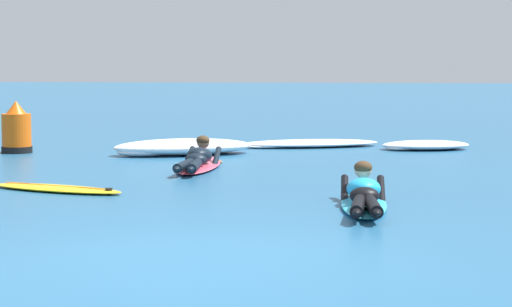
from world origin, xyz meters
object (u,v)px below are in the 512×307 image
surfer_far (198,161)px  drifting_surfboard (58,188)px  channel_marker_buoy (17,132)px  surfer_near (364,196)px

surfer_far → drifting_surfboard: (-1.39, -2.79, -0.10)m
drifting_surfboard → surfer_far: bearing=63.6°
surfer_far → drifting_surfboard: surfer_far is taller
drifting_surfboard → channel_marker_buoy: size_ratio=2.12×
surfer_near → drifting_surfboard: 4.10m
surfer_near → channel_marker_buoy: 8.87m
drifting_surfboard → channel_marker_buoy: channel_marker_buoy is taller
drifting_surfboard → channel_marker_buoy: 5.68m
surfer_near → surfer_far: (-2.58, 3.82, -0.01)m
drifting_surfboard → surfer_near: bearing=-14.5°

